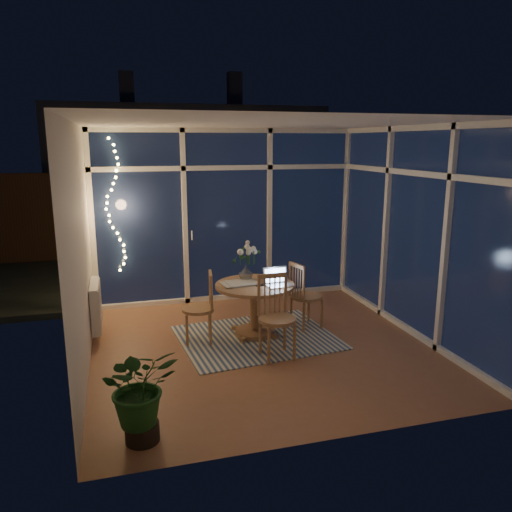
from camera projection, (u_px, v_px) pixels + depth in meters
name	position (u px, v px, depth m)	size (l,w,h in m)	color
floor	(264.00, 346.00, 5.99)	(4.00, 4.00, 0.00)	#955D41
ceiling	(265.00, 123.00, 5.42)	(4.00, 4.00, 0.00)	white
wall_back	(227.00, 216.00, 7.58)	(4.00, 0.04, 2.60)	silver
wall_front	(339.00, 288.00, 3.83)	(4.00, 0.04, 2.60)	silver
wall_left	(81.00, 250.00, 5.18)	(0.04, 4.00, 2.60)	silver
wall_right	(418.00, 232.00, 6.23)	(0.04, 4.00, 2.60)	silver
window_wall_back	(228.00, 216.00, 7.54)	(4.00, 0.10, 2.60)	white
window_wall_right	(415.00, 232.00, 6.22)	(0.10, 4.00, 2.60)	white
radiator	(96.00, 306.00, 6.24)	(0.10, 0.70, 0.58)	silver
fairy_lights	(114.00, 206.00, 6.98)	(0.24, 0.10, 1.85)	#F1CA60
garden_patio	(221.00, 258.00, 10.83)	(12.00, 6.00, 0.10)	black
garden_fence	(193.00, 212.00, 10.96)	(11.00, 0.08, 1.80)	#3E2516
neighbour_roof	(186.00, 150.00, 13.56)	(7.00, 3.00, 2.20)	#363941
garden_shrubs	(167.00, 254.00, 8.87)	(0.90, 0.90, 0.90)	black
rug	(257.00, 337.00, 6.26)	(1.88, 1.51, 0.01)	beige
dining_table	(255.00, 310.00, 6.28)	(0.99, 0.99, 0.67)	#966244
chair_left	(198.00, 307.00, 6.03)	(0.41, 0.41, 0.89)	#966244
chair_right	(307.00, 295.00, 6.50)	(0.42, 0.42, 0.90)	#966244
chair_front	(277.00, 317.00, 5.59)	(0.44, 0.44, 0.96)	#966244
laptop	(280.00, 277.00, 6.10)	(0.32, 0.28, 0.23)	silver
flower_vase	(246.00, 272.00, 6.36)	(0.20, 0.20, 0.21)	silver
bowl	(277.00, 277.00, 6.47)	(0.15, 0.15, 0.04)	white
newspapers	(240.00, 283.00, 6.20)	(0.38, 0.29, 0.02)	beige
phone	(260.00, 285.00, 6.12)	(0.11, 0.05, 0.01)	black
potted_plant	(140.00, 399.00, 4.01)	(0.54, 0.47, 0.76)	#1A491B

